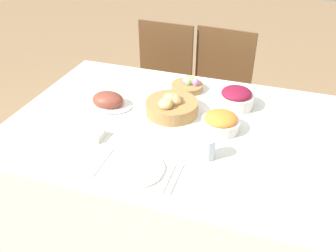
% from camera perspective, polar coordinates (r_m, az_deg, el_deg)
% --- Properties ---
extents(ground_plane, '(12.00, 12.00, 0.00)m').
position_cam_1_polar(ground_plane, '(2.23, 1.35, -16.51)').
color(ground_plane, '#937551').
extents(dining_table, '(1.64, 1.10, 0.77)m').
position_cam_1_polar(dining_table, '(1.95, 1.49, -9.26)').
color(dining_table, silver).
rests_on(dining_table, ground).
extents(chair_far_center, '(0.46, 0.46, 0.93)m').
position_cam_1_polar(chair_far_center, '(2.57, 7.85, 5.34)').
color(chair_far_center, brown).
rests_on(chair_far_center, ground).
extents(chair_far_left, '(0.44, 0.44, 0.93)m').
position_cam_1_polar(chair_far_left, '(2.67, -1.35, 6.78)').
color(chair_far_left, brown).
rests_on(chair_far_left, ground).
extents(bread_basket, '(0.26, 0.26, 0.11)m').
position_cam_1_polar(bread_basket, '(1.78, 0.59, 3.28)').
color(bread_basket, '#9E7542').
rests_on(bread_basket, dining_table).
extents(egg_basket, '(0.18, 0.18, 0.08)m').
position_cam_1_polar(egg_basket, '(2.02, 3.22, 6.62)').
color(egg_basket, '#9E7542').
rests_on(egg_basket, dining_table).
extents(ham_platter, '(0.26, 0.18, 0.08)m').
position_cam_1_polar(ham_platter, '(1.88, -9.59, 3.99)').
color(ham_platter, silver).
rests_on(ham_platter, dining_table).
extents(beet_salad_bowl, '(0.18, 0.18, 0.10)m').
position_cam_1_polar(beet_salad_bowl, '(1.87, 10.86, 4.45)').
color(beet_salad_bowl, silver).
rests_on(beet_salad_bowl, dining_table).
extents(carrot_bowl, '(0.18, 0.18, 0.09)m').
position_cam_1_polar(carrot_bowl, '(1.68, 8.44, 0.66)').
color(carrot_bowl, silver).
rests_on(carrot_bowl, dining_table).
extents(dinner_plate, '(0.24, 0.24, 0.01)m').
position_cam_1_polar(dinner_plate, '(1.45, -5.31, -6.83)').
color(dinner_plate, silver).
rests_on(dinner_plate, dining_table).
extents(fork, '(0.01, 0.19, 0.00)m').
position_cam_1_polar(fork, '(1.51, -10.42, -5.69)').
color(fork, silver).
rests_on(fork, dining_table).
extents(knife, '(0.01, 0.19, 0.00)m').
position_cam_1_polar(knife, '(1.41, 0.17, -8.14)').
color(knife, silver).
rests_on(knife, dining_table).
extents(spoon, '(0.01, 0.19, 0.00)m').
position_cam_1_polar(spoon, '(1.41, 1.35, -8.40)').
color(spoon, silver).
rests_on(spoon, dining_table).
extents(drinking_cup, '(0.07, 0.07, 0.10)m').
position_cam_1_polar(drinking_cup, '(1.49, 6.22, -3.52)').
color(drinking_cup, silver).
rests_on(drinking_cup, dining_table).
extents(butter_dish, '(0.13, 0.08, 0.03)m').
position_cam_1_polar(butter_dish, '(1.66, -12.53, -1.27)').
color(butter_dish, silver).
rests_on(butter_dish, dining_table).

